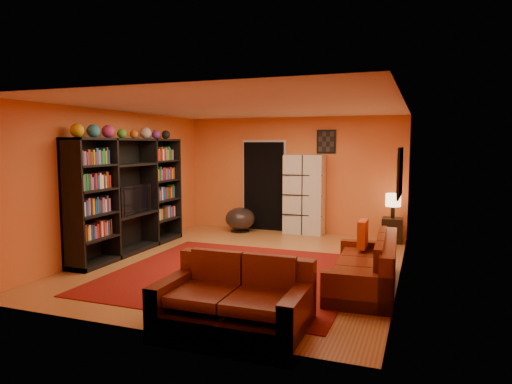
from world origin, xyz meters
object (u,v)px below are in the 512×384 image
(sofa, at_px, (370,268))
(table_lamp, at_px, (393,201))
(entertainment_unit, at_px, (130,196))
(coffee_table, at_px, (226,264))
(bowl_chair, at_px, (240,219))
(tv, at_px, (131,199))
(side_table, at_px, (392,230))
(storage_cabinet, at_px, (304,194))
(loveseat, at_px, (236,296))

(sofa, bearing_deg, table_lamp, 85.70)
(entertainment_unit, bearing_deg, table_lamp, 29.30)
(coffee_table, bearing_deg, bowl_chair, 109.83)
(sofa, bearing_deg, tv, 168.80)
(tv, xyz_separation_m, bowl_chair, (1.12, 2.53, -0.69))
(entertainment_unit, relative_size, tv, 3.26)
(bowl_chair, bearing_deg, coffee_table, -70.17)
(bowl_chair, distance_m, side_table, 3.34)
(storage_cabinet, height_order, side_table, storage_cabinet)
(coffee_table, distance_m, storage_cabinet, 4.39)
(side_table, bearing_deg, coffee_table, -114.59)
(coffee_table, bearing_deg, table_lamp, 65.41)
(side_table, bearing_deg, bowl_chair, -179.53)
(bowl_chair, bearing_deg, entertainment_unit, -115.01)
(side_table, distance_m, table_lamp, 0.60)
(loveseat, bearing_deg, table_lamp, -15.93)
(storage_cabinet, relative_size, side_table, 3.52)
(coffee_table, bearing_deg, tv, 149.25)
(sofa, xyz_separation_m, table_lamp, (0.09, 3.21, 0.57))
(bowl_chair, bearing_deg, storage_cabinet, 11.94)
(sofa, xyz_separation_m, loveseat, (-1.28, -1.73, -0.00))
(entertainment_unit, xyz_separation_m, sofa, (4.41, -0.68, -0.76))
(entertainment_unit, height_order, bowl_chair, entertainment_unit)
(entertainment_unit, relative_size, sofa, 1.42)
(entertainment_unit, height_order, table_lamp, entertainment_unit)
(tv, xyz_separation_m, coffee_table, (2.58, -1.54, -0.59))
(tv, distance_m, bowl_chair, 2.85)
(bowl_chair, relative_size, side_table, 1.35)
(loveseat, height_order, storage_cabinet, storage_cabinet)
(loveseat, height_order, coffee_table, loveseat)
(entertainment_unit, height_order, tv, entertainment_unit)
(coffee_table, bearing_deg, sofa, 26.29)
(sofa, distance_m, storage_cabinet, 3.98)
(entertainment_unit, height_order, loveseat, entertainment_unit)
(bowl_chair, relative_size, table_lamp, 1.35)
(tv, height_order, sofa, tv)
(tv, xyz_separation_m, side_table, (4.45, 2.55, -0.73))
(sofa, height_order, bowl_chair, sofa)
(loveseat, height_order, bowl_chair, loveseat)
(entertainment_unit, relative_size, loveseat, 1.79)
(bowl_chair, bearing_deg, side_table, 0.47)
(coffee_table, relative_size, storage_cabinet, 0.50)
(tv, distance_m, sofa, 4.46)
(storage_cabinet, bearing_deg, entertainment_unit, -129.34)
(loveseat, bearing_deg, coffee_table, 29.87)
(loveseat, distance_m, bowl_chair, 5.29)
(bowl_chair, bearing_deg, loveseat, -68.25)
(loveseat, bearing_deg, tv, 51.87)
(loveseat, relative_size, coffee_table, 1.91)
(entertainment_unit, relative_size, bowl_chair, 4.43)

